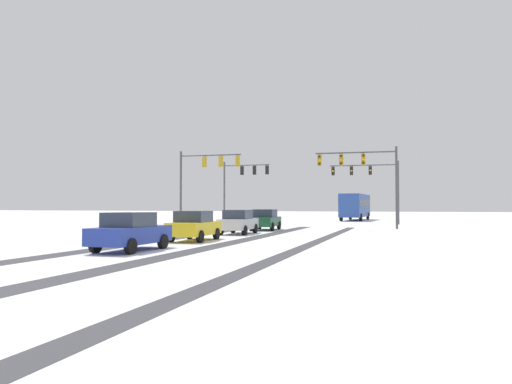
# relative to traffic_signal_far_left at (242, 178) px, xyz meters

# --- Properties ---
(wheel_track_left_lane) EXTENTS (0.71, 38.28, 0.01)m
(wheel_track_left_lane) POSITION_rel_traffic_signal_far_left_xyz_m (11.60, -23.42, -4.75)
(wheel_track_left_lane) COLOR #424247
(wheel_track_left_lane) RESTS_ON ground
(wheel_track_right_lane) EXTENTS (1.20, 38.28, 0.01)m
(wheel_track_right_lane) POSITION_rel_traffic_signal_far_left_xyz_m (3.26, -23.42, -4.75)
(wheel_track_right_lane) COLOR #424247
(wheel_track_right_lane) RESTS_ON ground
(wheel_track_center) EXTENTS (1.11, 38.28, 0.01)m
(wheel_track_center) POSITION_rel_traffic_signal_far_left_xyz_m (7.56, -23.42, -4.75)
(wheel_track_center) COLOR #424247
(wheel_track_center) RESTS_ON ground
(sidewalk_kerb_right) EXTENTS (4.00, 38.28, 0.12)m
(sidewalk_kerb_right) POSITION_rel_traffic_signal_far_left_xyz_m (16.86, -25.16, -4.70)
(sidewalk_kerb_right) COLOR white
(sidewalk_kerb_right) RESTS_ON ground
(traffic_signal_far_left) EXTENTS (5.02, 0.38, 6.50)m
(traffic_signal_far_left) POSITION_rel_traffic_signal_far_left_xyz_m (0.00, 0.00, 0.00)
(traffic_signal_far_left) COLOR #47474C
(traffic_signal_far_left) RESTS_ON ground
(traffic_signal_near_right) EXTENTS (6.31, 0.78, 6.50)m
(traffic_signal_near_right) POSITION_rel_traffic_signal_far_left_xyz_m (12.96, -8.22, 0.04)
(traffic_signal_near_right) COLOR #47474C
(traffic_signal_near_right) RESTS_ON ground
(traffic_signal_near_left) EXTENTS (5.38, 0.57, 6.50)m
(traffic_signal_near_left) POSITION_rel_traffic_signal_far_left_xyz_m (0.15, -9.91, 0.01)
(traffic_signal_near_left) COLOR #47474C
(traffic_signal_near_left) RESTS_ON ground
(traffic_signal_far_right) EXTENTS (6.99, 0.77, 6.50)m
(traffic_signal_far_right) POSITION_rel_traffic_signal_far_left_xyz_m (12.68, 3.78, 0.07)
(traffic_signal_far_right) COLOR #47474C
(traffic_signal_far_right) RESTS_ON ground
(car_dark_green_lead) EXTENTS (2.01, 4.19, 1.62)m
(car_dark_green_lead) POSITION_rel_traffic_signal_far_left_xyz_m (5.67, -10.65, -3.94)
(car_dark_green_lead) COLOR #194C2D
(car_dark_green_lead) RESTS_ON ground
(car_silver_second) EXTENTS (1.95, 4.16, 1.62)m
(car_silver_second) POSITION_rel_traffic_signal_far_left_xyz_m (5.37, -16.06, -3.94)
(car_silver_second) COLOR #B7BABF
(car_silver_second) RESTS_ON ground
(car_yellow_cab_third) EXTENTS (2.02, 4.19, 1.62)m
(car_yellow_cab_third) POSITION_rel_traffic_signal_far_left_xyz_m (5.15, -22.47, -3.94)
(car_yellow_cab_third) COLOR yellow
(car_yellow_cab_third) RESTS_ON ground
(car_blue_fourth) EXTENTS (1.84, 4.10, 1.62)m
(car_blue_fourth) POSITION_rel_traffic_signal_far_left_xyz_m (5.02, -28.45, -3.94)
(car_blue_fourth) COLOR #233899
(car_blue_fourth) RESTS_ON ground
(bus_oncoming) EXTENTS (3.07, 11.11, 3.38)m
(bus_oncoming) POSITION_rel_traffic_signal_far_left_xyz_m (9.93, 16.53, -2.76)
(bus_oncoming) COLOR #284793
(bus_oncoming) RESTS_ON ground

